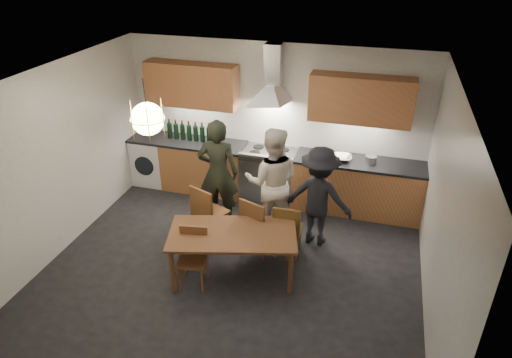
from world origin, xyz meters
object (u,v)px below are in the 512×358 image
(person_mid, at_px, (272,182))
(mixing_bowl, at_px, (342,158))
(stock_pot, at_px, (371,160))
(wine_bottles, at_px, (189,131))
(chair_front, at_px, (193,252))
(person_right, at_px, (319,197))
(dining_table, at_px, (233,238))
(chair_back_left, at_px, (207,211))
(person_left, at_px, (218,173))

(person_mid, xyz_separation_m, mixing_bowl, (0.91, 0.89, 0.10))
(stock_pot, height_order, wine_bottles, wine_bottles)
(chair_front, relative_size, person_right, 0.53)
(person_mid, bearing_deg, stock_pot, -157.88)
(chair_front, height_order, person_right, person_right)
(wine_bottles, bearing_deg, mixing_bowl, -1.76)
(person_right, bearing_deg, wine_bottles, -17.45)
(stock_pot, bearing_deg, person_right, -122.67)
(mixing_bowl, distance_m, stock_pot, 0.44)
(dining_table, height_order, person_mid, person_mid)
(chair_back_left, distance_m, person_left, 0.65)
(chair_front, relative_size, mixing_bowl, 2.60)
(dining_table, distance_m, chair_back_left, 0.89)
(person_mid, height_order, wine_bottles, person_mid)
(person_left, bearing_deg, person_mid, 171.35)
(chair_back_left, bearing_deg, chair_front, 122.12)
(wine_bottles, bearing_deg, person_left, -47.48)
(chair_back_left, relative_size, mixing_bowl, 2.99)
(chair_front, xyz_separation_m, person_left, (-0.17, 1.44, 0.40))
(chair_front, bearing_deg, wine_bottles, 104.13)
(dining_table, height_order, chair_front, chair_front)
(dining_table, height_order, chair_back_left, chair_back_left)
(wine_bottles, bearing_deg, person_mid, -29.42)
(person_right, bearing_deg, stock_pot, -116.28)
(person_left, height_order, person_right, person_left)
(dining_table, xyz_separation_m, chair_back_left, (-0.61, 0.64, -0.08))
(dining_table, bearing_deg, stock_pot, 38.17)
(chair_back_left, xyz_separation_m, person_right, (1.54, 0.45, 0.23))
(person_mid, bearing_deg, wine_bottles, -40.92)
(mixing_bowl, bearing_deg, person_right, -101.40)
(chair_front, xyz_separation_m, mixing_bowl, (1.59, 2.32, 0.48))
(chair_back_left, relative_size, person_mid, 0.55)
(dining_table, relative_size, person_mid, 1.06)
(stock_pot, bearing_deg, wine_bottles, 178.69)
(mixing_bowl, xyz_separation_m, stock_pot, (0.44, 0.01, 0.02))
(dining_table, bearing_deg, person_right, 34.54)
(chair_front, xyz_separation_m, person_mid, (0.68, 1.43, 0.38))
(chair_front, distance_m, stock_pot, 3.13)
(stock_pot, bearing_deg, person_mid, -146.38)
(person_mid, distance_m, stock_pot, 1.63)
(dining_table, relative_size, chair_front, 2.23)
(person_left, bearing_deg, chair_back_left, 83.79)
(stock_pot, bearing_deg, person_left, -158.08)
(chair_front, xyz_separation_m, person_right, (1.39, 1.32, 0.30))
(dining_table, distance_m, person_mid, 1.23)
(mixing_bowl, bearing_deg, stock_pot, 1.38)
(chair_front, height_order, person_left, person_left)
(chair_back_left, xyz_separation_m, person_left, (-0.01, 0.56, 0.33))
(chair_back_left, xyz_separation_m, person_mid, (0.83, 0.55, 0.32))
(person_mid, bearing_deg, chair_back_left, 21.92)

